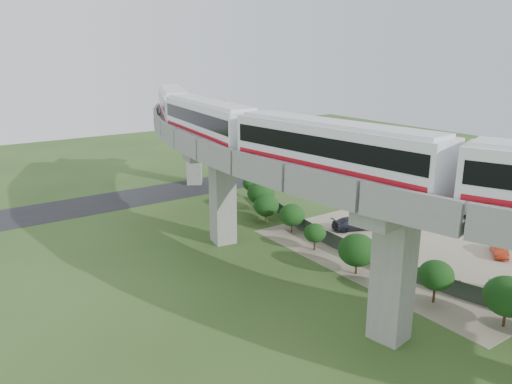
{
  "coord_description": "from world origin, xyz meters",
  "views": [
    {
      "loc": [
        -22.7,
        -29.17,
        18.13
      ],
      "look_at": [
        -1.35,
        1.54,
        7.5
      ],
      "focal_mm": 35.0,
      "sensor_mm": 36.0,
      "label": 1
    }
  ],
  "objects": [
    {
      "name": "ground",
      "position": [
        0.0,
        0.0,
        0.0
      ],
      "size": [
        160.0,
        160.0,
        0.0
      ],
      "primitive_type": "plane",
      "color": "#314B1E",
      "rests_on": "ground"
    },
    {
      "name": "dirt_lot",
      "position": [
        14.0,
        -2.0,
        0.02
      ],
      "size": [
        18.0,
        26.0,
        0.04
      ],
      "primitive_type": "cube",
      "color": "gray",
      "rests_on": "ground"
    },
    {
      "name": "asphalt_road",
      "position": [
        0.0,
        30.0,
        0.01
      ],
      "size": [
        60.0,
        8.0,
        0.03
      ],
      "primitive_type": "cube",
      "color": "#232326",
      "rests_on": "ground"
    },
    {
      "name": "viaduct",
      "position": [
        3.84,
        0.0,
        9.05
      ],
      "size": [
        19.58,
        73.98,
        11.4
      ],
      "color": "#99968E",
      "rests_on": "ground"
    },
    {
      "name": "metro_train",
      "position": [
        0.35,
        -0.31,
        12.31
      ],
      "size": [
        10.86,
        61.35,
        3.64
      ],
      "color": "silver",
      "rests_on": "ground"
    },
    {
      "name": "fence",
      "position": [
        9.75,
        0.0,
        0.75
      ],
      "size": [
        3.87,
        38.73,
        1.5
      ],
      "color": "#2D382D",
      "rests_on": "ground"
    },
    {
      "name": "tree_0",
      "position": [
        11.57,
        21.2,
        1.95
      ],
      "size": [
        2.2,
        2.2,
        2.89
      ],
      "color": "#382314",
      "rests_on": "ground"
    },
    {
      "name": "tree_1",
      "position": [
        9.44,
        16.07,
        2.26
      ],
      "size": [
        3.2,
        3.2,
        3.63
      ],
      "color": "#382314",
      "rests_on": "ground"
    },
    {
      "name": "tree_2",
      "position": [
        7.9,
        12.86,
        1.81
      ],
      "size": [
        2.77,
        2.77,
        2.99
      ],
      "color": "#382314",
      "rests_on": "ground"
    },
    {
      "name": "tree_3",
      "position": [
        7.98,
        8.52,
        1.9
      ],
      "size": [
        2.66,
        2.66,
        3.04
      ],
      "color": "#382314",
      "rests_on": "ground"
    },
    {
      "name": "tree_4",
      "position": [
        6.77,
        3.57,
        1.72
      ],
      "size": [
        2.09,
        2.09,
        2.61
      ],
      "color": "#382314",
      "rests_on": "ground"
    },
    {
      "name": "tree_5",
      "position": [
        6.16,
        -2.39,
        2.18
      ],
      "size": [
        3.2,
        3.2,
        3.54
      ],
      "color": "#382314",
      "rests_on": "ground"
    },
    {
      "name": "tree_6",
      "position": [
        7.29,
        -9.2,
        2.24
      ],
      "size": [
        2.6,
        2.6,
        3.35
      ],
      "color": "#382314",
      "rests_on": "ground"
    },
    {
      "name": "tree_7",
      "position": [
        8.35,
        -14.04,
        2.3
      ],
      "size": [
        3.15,
        3.15,
        3.64
      ],
      "color": "#382314",
      "rests_on": "ground"
    },
    {
      "name": "car_red",
      "position": [
        19.86,
        -7.06,
        0.61
      ],
      "size": [
        3.47,
        3.07,
        1.14
      ],
      "primitive_type": "imported",
      "rotation": [
        0.0,
        0.0,
        -0.91
      ],
      "color": "#9E250E",
      "rests_on": "dirt_lot"
    },
    {
      "name": "car_dark",
      "position": [
        13.76,
        5.46,
        0.69
      ],
      "size": [
        4.84,
        3.19,
        1.3
      ],
      "primitive_type": "imported",
      "rotation": [
        0.0,
        0.0,
        1.24
      ],
      "color": "black",
      "rests_on": "dirt_lot"
    }
  ]
}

